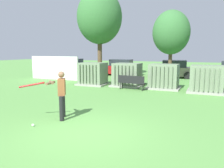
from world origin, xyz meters
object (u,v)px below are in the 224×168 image
(transformer_mid_west, at_px, (127,75))
(parked_car_right_of_center, at_px, (173,69))
(transformer_west, at_px, (93,74))
(transformer_east, at_px, (206,79))
(batter, at_px, (60,93))
(sports_ball, at_px, (33,125))
(park_bench, at_px, (131,82))
(parked_car_left_of_center, at_px, (120,68))
(transformer_mid_east, at_px, (164,77))
(parked_car_leftmost, at_px, (71,66))

(transformer_mid_west, distance_m, parked_car_right_of_center, 7.08)
(transformer_west, distance_m, transformer_east, 7.65)
(batter, xyz_separation_m, sports_ball, (-0.34, -1.08, -0.93))
(park_bench, height_order, parked_car_left_of_center, parked_car_left_of_center)
(park_bench, bearing_deg, parked_car_left_of_center, 115.88)
(batter, bearing_deg, transformer_mid_east, 75.15)
(transformer_west, height_order, transformer_mid_west, same)
(transformer_mid_west, relative_size, parked_car_right_of_center, 0.48)
(transformer_east, height_order, parked_car_left_of_center, same)
(park_bench, height_order, parked_car_right_of_center, parked_car_right_of_center)
(transformer_west, xyz_separation_m, batter, (2.89, -7.88, 0.19))
(transformer_mid_east, height_order, parked_car_left_of_center, same)
(park_bench, bearing_deg, transformer_west, 164.34)
(transformer_west, xyz_separation_m, transformer_mid_east, (5.07, 0.33, 0.00))
(park_bench, bearing_deg, parked_car_right_of_center, 80.12)
(sports_ball, xyz_separation_m, parked_car_left_of_center, (-3.19, 16.06, 0.71))
(transformer_mid_east, xyz_separation_m, sports_ball, (-2.51, -9.28, -0.74))
(transformer_east, distance_m, park_bench, 4.47)
(batter, xyz_separation_m, parked_car_right_of_center, (1.77, 14.98, -0.22))
(transformer_mid_west, xyz_separation_m, parked_car_left_of_center, (-3.15, 6.75, -0.04))
(transformer_mid_east, bearing_deg, sports_ball, -105.14)
(transformer_mid_east, bearing_deg, batter, -104.85)
(parked_car_right_of_center, bearing_deg, transformer_mid_west, -107.59)
(transformer_mid_east, xyz_separation_m, parked_car_left_of_center, (-5.70, 6.78, -0.04))
(park_bench, distance_m, parked_car_right_of_center, 8.14)
(transformer_east, relative_size, parked_car_right_of_center, 0.48)
(batter, bearing_deg, parked_car_left_of_center, 103.22)
(batter, xyz_separation_m, parked_car_leftmost, (-9.31, 14.76, -0.22))
(transformer_mid_west, xyz_separation_m, parked_car_right_of_center, (2.14, 6.75, -0.04))
(transformer_mid_west, relative_size, transformer_mid_east, 1.00)
(transformer_west, distance_m, transformer_mid_east, 5.08)
(parked_car_leftmost, height_order, parked_car_left_of_center, same)
(transformer_mid_east, relative_size, parked_car_right_of_center, 0.48)
(transformer_west, bearing_deg, transformer_mid_west, 8.02)
(park_bench, bearing_deg, transformer_mid_west, 120.32)
(transformer_mid_east, relative_size, transformer_east, 1.00)
(parked_car_left_of_center, distance_m, parked_car_right_of_center, 5.29)
(parked_car_right_of_center, bearing_deg, transformer_west, -123.26)
(transformer_mid_west, xyz_separation_m, transformer_east, (5.13, -0.43, 0.00))
(transformer_east, xyz_separation_m, parked_car_leftmost, (-14.06, 6.95, -0.04))
(parked_car_leftmost, bearing_deg, batter, -57.76)
(park_bench, bearing_deg, transformer_mid_east, 34.56)
(park_bench, bearing_deg, sports_ball, -95.02)
(parked_car_leftmost, height_order, parked_car_right_of_center, same)
(transformer_east, bearing_deg, parked_car_leftmost, 153.69)
(transformer_west, bearing_deg, parked_car_leftmost, 132.99)
(transformer_mid_west, distance_m, parked_car_left_of_center, 7.45)
(park_bench, relative_size, parked_car_right_of_center, 0.42)
(transformer_east, bearing_deg, transformer_west, 179.45)
(parked_car_left_of_center, bearing_deg, transformer_mid_west, -65.00)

